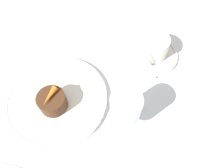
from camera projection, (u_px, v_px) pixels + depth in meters
The scene contains 8 objects.
ground_plane at pixel (78, 105), 0.57m from camera, with size 3.00×3.00×0.00m, color white.
dinner_plate at pixel (56, 99), 0.57m from camera, with size 0.27×0.27×0.01m.
saucer at pixel (152, 55), 0.65m from camera, with size 0.15×0.15×0.01m.
coffee_cup at pixel (154, 46), 0.61m from camera, with size 0.11×0.08×0.06m.
spoon at pixel (145, 66), 0.62m from camera, with size 0.08×0.10×0.00m.
wine_glass at pixel (125, 109), 0.47m from camera, with size 0.07×0.07×0.13m.
dessert_cake at pixel (52, 102), 0.54m from camera, with size 0.07×0.07×0.05m.
carrot_garnish at pixel (49, 96), 0.51m from camera, with size 0.05×0.02×0.02m.
Camera 1 is at (0.18, 0.17, 0.53)m, focal length 35.00 mm.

